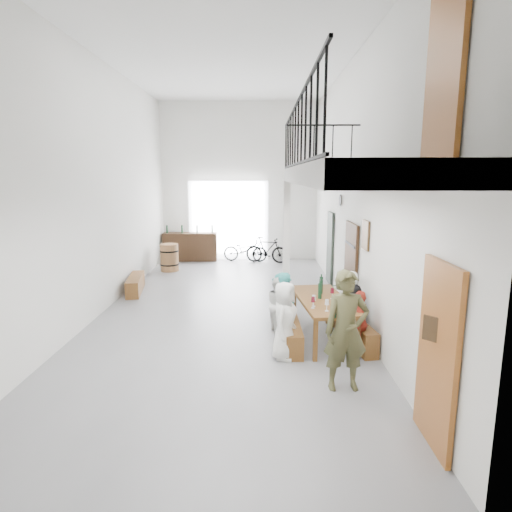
{
  "coord_description": "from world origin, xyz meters",
  "views": [
    {
      "loc": [
        0.77,
        -9.31,
        2.99
      ],
      "look_at": [
        0.67,
        -0.5,
        1.33
      ],
      "focal_mm": 30.0,
      "sensor_mm": 36.0,
      "label": 1
    }
  ],
  "objects_px": {
    "side_bench": "(135,284)",
    "bicycle_near": "(245,250)",
    "oak_barrel": "(169,258)",
    "tasting_table": "(323,303)",
    "host_standing": "(346,331)",
    "serving_counter": "(190,247)",
    "bench_inner": "(291,330)"
  },
  "relations": [
    {
      "from": "bench_inner",
      "to": "bicycle_near",
      "type": "relative_size",
      "value": 1.17
    },
    {
      "from": "oak_barrel",
      "to": "bicycle_near",
      "type": "relative_size",
      "value": 0.55
    },
    {
      "from": "tasting_table",
      "to": "side_bench",
      "type": "height_order",
      "value": "tasting_table"
    },
    {
      "from": "side_bench",
      "to": "bicycle_near",
      "type": "relative_size",
      "value": 0.95
    },
    {
      "from": "serving_counter",
      "to": "oak_barrel",
      "type": "bearing_deg",
      "value": -105.38
    },
    {
      "from": "side_bench",
      "to": "oak_barrel",
      "type": "distance_m",
      "value": 2.56
    },
    {
      "from": "bench_inner",
      "to": "oak_barrel",
      "type": "distance_m",
      "value": 6.79
    },
    {
      "from": "tasting_table",
      "to": "host_standing",
      "type": "height_order",
      "value": "host_standing"
    },
    {
      "from": "bench_inner",
      "to": "oak_barrel",
      "type": "bearing_deg",
      "value": 119.56
    },
    {
      "from": "serving_counter",
      "to": "bicycle_near",
      "type": "bearing_deg",
      "value": -5.72
    },
    {
      "from": "oak_barrel",
      "to": "serving_counter",
      "type": "relative_size",
      "value": 0.46
    },
    {
      "from": "side_bench",
      "to": "oak_barrel",
      "type": "xyz_separation_m",
      "value": [
        0.36,
        2.53,
        0.22
      ]
    },
    {
      "from": "tasting_table",
      "to": "host_standing",
      "type": "bearing_deg",
      "value": -95.03
    },
    {
      "from": "bench_inner",
      "to": "oak_barrel",
      "type": "height_order",
      "value": "oak_barrel"
    },
    {
      "from": "side_bench",
      "to": "host_standing",
      "type": "height_order",
      "value": "host_standing"
    },
    {
      "from": "side_bench",
      "to": "serving_counter",
      "type": "relative_size",
      "value": 0.78
    },
    {
      "from": "oak_barrel",
      "to": "serving_counter",
      "type": "xyz_separation_m",
      "value": [
        0.39,
        1.69,
        0.07
      ]
    },
    {
      "from": "host_standing",
      "to": "bicycle_near",
      "type": "xyz_separation_m",
      "value": [
        -1.75,
        9.17,
        -0.45
      ]
    },
    {
      "from": "tasting_table",
      "to": "bench_inner",
      "type": "height_order",
      "value": "tasting_table"
    },
    {
      "from": "side_bench",
      "to": "bicycle_near",
      "type": "distance_m",
      "value": 4.92
    },
    {
      "from": "side_bench",
      "to": "bicycle_near",
      "type": "bearing_deg",
      "value": 56.48
    },
    {
      "from": "tasting_table",
      "to": "side_bench",
      "type": "bearing_deg",
      "value": 136.5
    },
    {
      "from": "tasting_table",
      "to": "oak_barrel",
      "type": "xyz_separation_m",
      "value": [
        -4.04,
        5.79,
        -0.28
      ]
    },
    {
      "from": "oak_barrel",
      "to": "serving_counter",
      "type": "height_order",
      "value": "serving_counter"
    },
    {
      "from": "tasting_table",
      "to": "host_standing",
      "type": "relative_size",
      "value": 1.23
    },
    {
      "from": "oak_barrel",
      "to": "tasting_table",
      "type": "bearing_deg",
      "value": -55.09
    },
    {
      "from": "bicycle_near",
      "to": "serving_counter",
      "type": "bearing_deg",
      "value": 95.06
    },
    {
      "from": "side_bench",
      "to": "bicycle_near",
      "type": "xyz_separation_m",
      "value": [
        2.71,
        4.1,
        0.2
      ]
    },
    {
      "from": "side_bench",
      "to": "host_standing",
      "type": "relative_size",
      "value": 0.86
    },
    {
      "from": "bench_inner",
      "to": "oak_barrel",
      "type": "relative_size",
      "value": 2.11
    },
    {
      "from": "side_bench",
      "to": "oak_barrel",
      "type": "height_order",
      "value": "oak_barrel"
    },
    {
      "from": "bicycle_near",
      "to": "bench_inner",
      "type": "bearing_deg",
      "value": -163.16
    }
  ]
}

